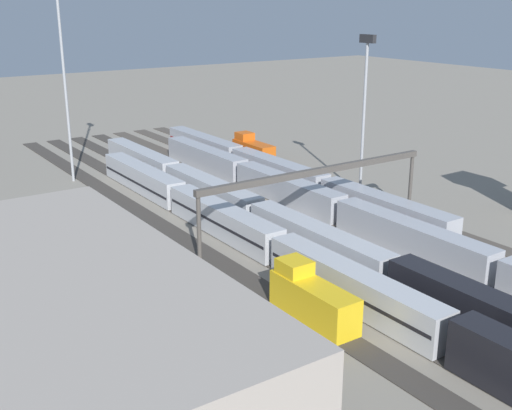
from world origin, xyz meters
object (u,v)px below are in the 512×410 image
(train_on_track_0, at_px, (253,150))
(maintenance_shed, at_px, (64,336))
(light_mast_0, at_px, (365,93))
(signal_gantry, at_px, (318,177))
(light_mast_1, at_px, (62,57))
(train_on_track_2, at_px, (342,211))
(train_on_track_1, at_px, (278,172))
(train_on_track_6, at_px, (312,298))
(train_on_track_4, at_px, (252,211))
(train_on_track_5, at_px, (268,243))

(train_on_track_0, distance_m, maintenance_shed, 75.58)
(light_mast_0, height_order, signal_gantry, light_mast_0)
(light_mast_1, distance_m, signal_gantry, 47.62)
(train_on_track_2, bearing_deg, train_on_track_1, -13.14)
(train_on_track_6, relative_size, light_mast_0, 0.42)
(train_on_track_1, height_order, maintenance_shed, maintenance_shed)
(train_on_track_2, relative_size, train_on_track_4, 1.06)
(train_on_track_6, bearing_deg, train_on_track_0, -28.89)
(train_on_track_6, xyz_separation_m, train_on_track_4, (24.92, -10.00, -0.07))
(maintenance_shed, bearing_deg, train_on_track_4, -53.56)
(maintenance_shed, bearing_deg, train_on_track_6, -91.41)
(train_on_track_1, bearing_deg, light_mast_0, -148.87)
(train_on_track_0, relative_size, train_on_track_2, 0.10)
(train_on_track_4, bearing_deg, train_on_track_1, -45.52)
(light_mast_0, xyz_separation_m, signal_gantry, (-10.17, 17.18, -7.94))
(light_mast_1, bearing_deg, maintenance_shed, 160.75)
(train_on_track_5, bearing_deg, light_mast_1, 8.85)
(train_on_track_6, relative_size, train_on_track_4, 0.11)
(train_on_track_4, relative_size, light_mast_1, 2.78)
(train_on_track_5, xyz_separation_m, maintenance_shed, (-13.60, 27.99, 3.15))
(train_on_track_5, xyz_separation_m, train_on_track_1, (25.48, -20.00, -0.07))
(train_on_track_0, xyz_separation_m, train_on_track_1, (-14.72, 5.00, -0.14))
(train_on_track_0, distance_m, light_mast_1, 37.36)
(train_on_track_5, height_order, light_mast_1, light_mast_1)
(train_on_track_0, xyz_separation_m, maintenance_shed, (-53.80, 52.99, 3.07))
(train_on_track_6, relative_size, train_on_track_5, 0.11)
(train_on_track_0, bearing_deg, light_mast_0, -175.32)
(train_on_track_5, distance_m, train_on_track_0, 47.34)
(train_on_track_2, distance_m, train_on_track_4, 12.03)
(light_mast_1, xyz_separation_m, maintenance_shed, (-59.62, 20.82, -15.01))
(train_on_track_2, bearing_deg, maintenance_shed, 112.34)
(train_on_track_4, distance_m, signal_gantry, 10.47)
(signal_gantry, bearing_deg, light_mast_1, 21.95)
(train_on_track_2, bearing_deg, train_on_track_4, 56.22)
(maintenance_shed, bearing_deg, light_mast_0, -63.76)
(train_on_track_5, bearing_deg, train_on_track_6, 160.56)
(train_on_track_6, xyz_separation_m, signal_gantry, (17.59, -15.00, 5.50))
(train_on_track_4, bearing_deg, train_on_track_5, 155.06)
(train_on_track_5, distance_m, light_mast_0, 33.26)
(train_on_track_6, height_order, light_mast_0, light_mast_0)
(train_on_track_1, bearing_deg, maintenance_shed, 129.16)
(train_on_track_1, distance_m, light_mast_0, 19.43)
(train_on_track_6, height_order, train_on_track_4, train_on_track_6)
(train_on_track_0, xyz_separation_m, light_mast_1, (5.82, 32.17, 18.09))
(train_on_track_0, relative_size, signal_gantry, 0.29)
(train_on_track_5, relative_size, signal_gantry, 2.59)
(train_on_track_5, distance_m, maintenance_shed, 31.27)
(train_on_track_0, xyz_separation_m, signal_gantry, (-36.78, 15.00, 5.50))
(train_on_track_4, bearing_deg, train_on_track_0, -34.18)
(train_on_track_1, bearing_deg, train_on_track_2, 166.86)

